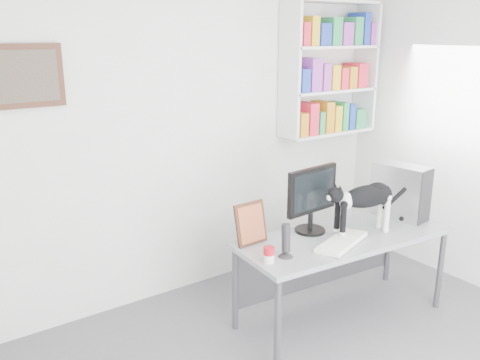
# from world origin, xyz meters

# --- Properties ---
(room) EXTENTS (4.01, 4.01, 2.70)m
(room) POSITION_xyz_m (0.00, 0.00, 1.35)
(room) COLOR #4E4E53
(room) RESTS_ON ground
(bookshelf) EXTENTS (1.03, 0.28, 1.24)m
(bookshelf) POSITION_xyz_m (1.40, 1.85, 1.85)
(bookshelf) COLOR silver
(bookshelf) RESTS_ON room
(wall_art) EXTENTS (0.52, 0.04, 0.42)m
(wall_art) POSITION_xyz_m (-1.30, 1.97, 1.90)
(wall_art) COLOR #482317
(wall_art) RESTS_ON room
(desk) EXTENTS (1.73, 0.80, 0.70)m
(desk) POSITION_xyz_m (0.62, 0.83, 0.35)
(desk) COLOR gray
(desk) RESTS_ON room
(monitor) EXTENTS (0.51, 0.27, 0.52)m
(monitor) POSITION_xyz_m (0.45, 1.04, 0.96)
(monitor) COLOR black
(monitor) RESTS_ON desk
(keyboard) EXTENTS (0.53, 0.34, 0.04)m
(keyboard) POSITION_xyz_m (0.47, 0.73, 0.72)
(keyboard) COLOR silver
(keyboard) RESTS_ON desk
(pc_tower) EXTENTS (0.26, 0.47, 0.45)m
(pc_tower) POSITION_xyz_m (1.28, 0.86, 0.92)
(pc_tower) COLOR #B2B2B7
(pc_tower) RESTS_ON desk
(speaker) EXTENTS (0.14, 0.14, 0.25)m
(speaker) POSITION_xyz_m (0.00, 0.80, 0.82)
(speaker) COLOR black
(speaker) RESTS_ON desk
(leaning_print) EXTENTS (0.26, 0.11, 0.32)m
(leaning_print) POSITION_xyz_m (-0.05, 1.13, 0.86)
(leaning_print) COLOR #482317
(leaning_print) RESTS_ON desk
(soup_can) EXTENTS (0.10, 0.10, 0.11)m
(soup_can) POSITION_xyz_m (-0.15, 0.79, 0.76)
(soup_can) COLOR #A70E16
(soup_can) RESTS_ON desk
(cat) EXTENTS (0.67, 0.29, 0.40)m
(cat) POSITION_xyz_m (0.75, 0.77, 0.90)
(cat) COLOR black
(cat) RESTS_ON desk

